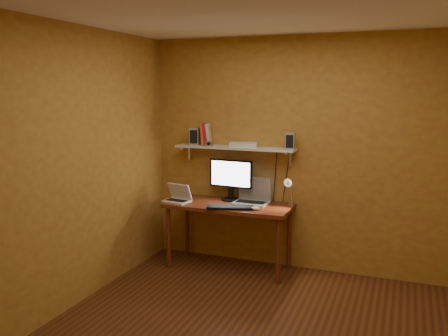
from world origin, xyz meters
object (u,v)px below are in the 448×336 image
at_px(desk, 229,211).
at_px(speaker_right, 290,141).
at_px(mouse, 255,208).
at_px(speaker_left, 194,136).
at_px(shelf_camera, 209,144).
at_px(netbook, 178,197).
at_px(monitor, 231,178).
at_px(router, 244,145).
at_px(desk_lamp, 290,188).
at_px(laptop, 253,196).
at_px(wall_shelf, 235,148).
at_px(keyboard, 230,207).

xyz_separation_m(desk, speaker_right, (0.64, 0.19, 0.80)).
relative_size(mouse, speaker_left, 0.51).
xyz_separation_m(desk, shelf_camera, (-0.29, 0.12, 0.74)).
distance_m(netbook, speaker_left, 0.73).
height_order(desk, monitor, monitor).
xyz_separation_m(monitor, router, (0.15, 0.02, 0.39)).
xyz_separation_m(monitor, desk_lamp, (0.71, -0.06, -0.06)).
distance_m(mouse, desk_lamp, 0.45).
height_order(desk, router, router).
relative_size(desk, shelf_camera, 13.76).
relative_size(laptop, speaker_right, 2.24).
bearing_deg(mouse, speaker_left, 146.17).
relative_size(netbook, desk_lamp, 0.86).
bearing_deg(wall_shelf, desk_lamp, -5.88).
bearing_deg(speaker_right, laptop, -176.37).
xyz_separation_m(desk, netbook, (-0.58, -0.10, 0.14)).
bearing_deg(router, desk, -116.24).
height_order(shelf_camera, router, shelf_camera).
xyz_separation_m(mouse, desk_lamp, (0.30, 0.28, 0.19)).
relative_size(desk, mouse, 13.87).
bearing_deg(speaker_right, mouse, -131.53).
bearing_deg(speaker_left, speaker_right, -15.96).
bearing_deg(desk_lamp, monitor, 175.02).
xyz_separation_m(keyboard, shelf_camera, (-0.38, 0.31, 0.64)).
xyz_separation_m(desk, monitor, (-0.05, 0.19, 0.35)).
relative_size(wall_shelf, keyboard, 2.85).
distance_m(keyboard, speaker_left, 1.00).
relative_size(wall_shelf, laptop, 3.53).
bearing_deg(wall_shelf, shelf_camera, -166.55).
xyz_separation_m(laptop, shelf_camera, (-0.52, -0.02, 0.58)).
distance_m(laptop, mouse, 0.33).
bearing_deg(mouse, laptop, 101.38).
relative_size(laptop, desk_lamp, 1.06).
bearing_deg(desk_lamp, netbook, -169.44).
bearing_deg(laptop, desk_lamp, -0.36).
distance_m(monitor, laptop, 0.34).
relative_size(netbook, shelf_camera, 3.17).
bearing_deg(router, speaker_left, -179.17).
distance_m(keyboard, router, 0.75).
bearing_deg(mouse, netbook, 165.06).
xyz_separation_m(mouse, speaker_left, (-0.87, 0.35, 0.71)).
relative_size(desk_lamp, speaker_left, 1.90).
height_order(keyboard, desk_lamp, desk_lamp).
bearing_deg(monitor, speaker_left, -175.78).
bearing_deg(netbook, speaker_left, 86.82).
bearing_deg(mouse, shelf_camera, 145.01).
distance_m(desk, mouse, 0.40).
bearing_deg(keyboard, monitor, 93.35).
height_order(mouse, speaker_right, speaker_right).
height_order(desk_lamp, speaker_right, speaker_right).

